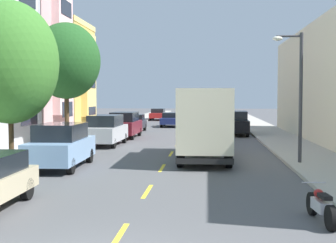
{
  "coord_description": "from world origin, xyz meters",
  "views": [
    {
      "loc": [
        1.95,
        -8.04,
        3.11
      ],
      "look_at": [
        -0.95,
        26.25,
        1.25
      ],
      "focal_mm": 50.03,
      "sensor_mm": 36.0,
      "label": 1
    }
  ],
  "objects_px": {
    "street_tree_third": "(66,61)",
    "parked_suv_silver": "(106,130)",
    "street_lamp": "(297,86)",
    "parked_suv_burgundy": "(124,125)",
    "parked_motorcycle": "(321,206)",
    "moving_navy_sedan": "(171,119)",
    "delivery_box_truck": "(204,120)",
    "parked_wagon_orange": "(230,119)",
    "street_tree_second": "(10,62)",
    "parked_hatchback_charcoal": "(134,123)",
    "parked_hatchback_teal": "(228,117)",
    "parked_suv_sky": "(61,145)",
    "parked_suv_black": "(236,123)",
    "parked_wagon_red": "(158,114)"
  },
  "relations": [
    {
      "from": "parked_hatchback_teal",
      "to": "parked_wagon_orange",
      "type": "relative_size",
      "value": 0.85
    },
    {
      "from": "parked_suv_sky",
      "to": "parked_motorcycle",
      "type": "height_order",
      "value": "parked_suv_sky"
    },
    {
      "from": "parked_suv_sky",
      "to": "parked_suv_black",
      "type": "relative_size",
      "value": 1.0
    },
    {
      "from": "parked_hatchback_charcoal",
      "to": "parked_wagon_red",
      "type": "distance_m",
      "value": 20.03
    },
    {
      "from": "parked_suv_black",
      "to": "moving_navy_sedan",
      "type": "height_order",
      "value": "parked_suv_black"
    },
    {
      "from": "street_lamp",
      "to": "parked_suv_black",
      "type": "distance_m",
      "value": 16.62
    },
    {
      "from": "street_tree_second",
      "to": "parked_suv_black",
      "type": "relative_size",
      "value": 1.45
    },
    {
      "from": "parked_hatchback_charcoal",
      "to": "parked_suv_black",
      "type": "bearing_deg",
      "value": -18.79
    },
    {
      "from": "street_tree_third",
      "to": "parked_suv_sky",
      "type": "distance_m",
      "value": 8.8
    },
    {
      "from": "street_tree_second",
      "to": "parked_suv_silver",
      "type": "xyz_separation_m",
      "value": [
        1.95,
        9.7,
        -3.55
      ]
    },
    {
      "from": "parked_suv_silver",
      "to": "parked_motorcycle",
      "type": "height_order",
      "value": "parked_suv_silver"
    },
    {
      "from": "parked_wagon_orange",
      "to": "parked_suv_sky",
      "type": "bearing_deg",
      "value": -107.38
    },
    {
      "from": "parked_hatchback_teal",
      "to": "parked_suv_black",
      "type": "xyz_separation_m",
      "value": [
        -0.03,
        -15.28,
        0.23
      ]
    },
    {
      "from": "parked_wagon_red",
      "to": "parked_wagon_orange",
      "type": "relative_size",
      "value": 1.0
    },
    {
      "from": "street_lamp",
      "to": "parked_hatchback_charcoal",
      "type": "bearing_deg",
      "value": 118.34
    },
    {
      "from": "street_tree_third",
      "to": "parked_motorcycle",
      "type": "height_order",
      "value": "street_tree_third"
    },
    {
      "from": "parked_motorcycle",
      "to": "parked_suv_silver",
      "type": "bearing_deg",
      "value": 118.02
    },
    {
      "from": "street_lamp",
      "to": "parked_suv_sky",
      "type": "xyz_separation_m",
      "value": [
        -10.3,
        -1.59,
        -2.57
      ]
    },
    {
      "from": "parked_suv_sky",
      "to": "parked_suv_black",
      "type": "xyz_separation_m",
      "value": [
        8.58,
        17.92,
        0.0
      ]
    },
    {
      "from": "parked_hatchback_charcoal",
      "to": "parked_motorcycle",
      "type": "height_order",
      "value": "parked_hatchback_charcoal"
    },
    {
      "from": "street_tree_third",
      "to": "parked_suv_burgundy",
      "type": "bearing_deg",
      "value": 73.63
    },
    {
      "from": "street_tree_third",
      "to": "parked_wagon_red",
      "type": "relative_size",
      "value": 1.56
    },
    {
      "from": "street_tree_third",
      "to": "parked_motorcycle",
      "type": "distance_m",
      "value": 19.71
    },
    {
      "from": "parked_suv_black",
      "to": "parked_wagon_orange",
      "type": "distance_m",
      "value": 9.62
    },
    {
      "from": "street_tree_second",
      "to": "delivery_box_truck",
      "type": "bearing_deg",
      "value": 23.7
    },
    {
      "from": "parked_suv_silver",
      "to": "moving_navy_sedan",
      "type": "relative_size",
      "value": 1.08
    },
    {
      "from": "parked_suv_burgundy",
      "to": "moving_navy_sedan",
      "type": "xyz_separation_m",
      "value": [
        2.44,
        12.99,
        -0.24
      ]
    },
    {
      "from": "parked_wagon_red",
      "to": "parked_suv_black",
      "type": "xyz_separation_m",
      "value": [
        8.69,
        -22.98,
        0.18
      ]
    },
    {
      "from": "parked_hatchback_charcoal",
      "to": "street_lamp",
      "type": "bearing_deg",
      "value": -61.66
    },
    {
      "from": "moving_navy_sedan",
      "to": "street_lamp",
      "type": "bearing_deg",
      "value": -73.57
    },
    {
      "from": "street_lamp",
      "to": "parked_suv_black",
      "type": "xyz_separation_m",
      "value": [
        -1.72,
        16.33,
        -2.57
      ]
    },
    {
      "from": "delivery_box_truck",
      "to": "parked_hatchback_teal",
      "type": "bearing_deg",
      "value": 85.37
    },
    {
      "from": "moving_navy_sedan",
      "to": "parked_hatchback_teal",
      "type": "bearing_deg",
      "value": 41.82
    },
    {
      "from": "parked_suv_black",
      "to": "moving_navy_sedan",
      "type": "bearing_deg",
      "value": 121.28
    },
    {
      "from": "parked_suv_black",
      "to": "parked_suv_burgundy",
      "type": "bearing_deg",
      "value": -159.82
    },
    {
      "from": "delivery_box_truck",
      "to": "parked_wagon_orange",
      "type": "distance_m",
      "value": 24.57
    },
    {
      "from": "street_lamp",
      "to": "parked_suv_burgundy",
      "type": "height_order",
      "value": "street_lamp"
    },
    {
      "from": "delivery_box_truck",
      "to": "parked_wagon_red",
      "type": "bearing_deg",
      "value": 99.45
    },
    {
      "from": "street_tree_second",
      "to": "parked_hatchback_charcoal",
      "type": "bearing_deg",
      "value": 84.83
    },
    {
      "from": "street_tree_third",
      "to": "delivery_box_truck",
      "type": "distance_m",
      "value": 9.83
    },
    {
      "from": "parked_suv_black",
      "to": "street_tree_second",
      "type": "bearing_deg",
      "value": -119.96
    },
    {
      "from": "street_lamp",
      "to": "parked_hatchback_teal",
      "type": "height_order",
      "value": "street_lamp"
    },
    {
      "from": "street_tree_third",
      "to": "parked_motorcycle",
      "type": "relative_size",
      "value": 3.56
    },
    {
      "from": "moving_navy_sedan",
      "to": "parked_suv_sky",
      "type": "bearing_deg",
      "value": -95.3
    },
    {
      "from": "parked_suv_sky",
      "to": "parked_suv_black",
      "type": "height_order",
      "value": "same"
    },
    {
      "from": "delivery_box_truck",
      "to": "parked_hatchback_charcoal",
      "type": "xyz_separation_m",
      "value": [
        -6.27,
        17.75,
        -1.19
      ]
    },
    {
      "from": "street_tree_second",
      "to": "street_lamp",
      "type": "xyz_separation_m",
      "value": [
        12.33,
        2.07,
        -0.99
      ]
    },
    {
      "from": "parked_suv_black",
      "to": "parked_wagon_red",
      "type": "bearing_deg",
      "value": 110.71
    },
    {
      "from": "parked_hatchback_teal",
      "to": "parked_suv_silver",
      "type": "height_order",
      "value": "parked_suv_silver"
    },
    {
      "from": "street_tree_third",
      "to": "parked_suv_silver",
      "type": "distance_m",
      "value": 4.96
    }
  ]
}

